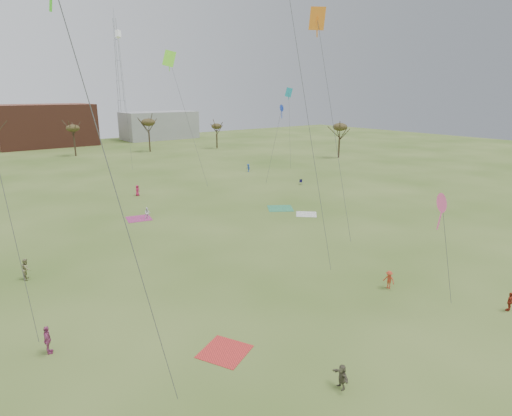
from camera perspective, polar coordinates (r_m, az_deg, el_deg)
ground at (r=31.85m, az=13.68°, el=-14.26°), size 260.00×260.00×0.00m
spectator_fore_a at (r=36.66m, az=31.12°, el=-10.79°), size 0.87×0.39×1.45m
spectator_fore_b at (r=41.38m, az=-28.64°, el=-7.24°), size 0.97×1.08×1.85m
spectator_fore_c at (r=24.95m, az=11.52°, el=-21.43°), size 0.67×1.37×1.42m
flyer_mid_b at (r=36.49m, az=17.54°, el=-9.22°), size 0.66×1.03×1.52m
spectator_mid_d at (r=29.83m, az=-26.37°, el=-15.71°), size 0.72×1.15×1.83m
spectator_mid_e at (r=55.01m, az=-14.48°, el=-0.67°), size 0.85×0.75×1.46m
flyer_far_b at (r=67.54m, az=-15.75°, el=2.30°), size 0.97×0.90×1.67m
flyer_far_c at (r=84.79m, az=-1.06°, el=5.45°), size 0.59×1.02×1.57m
blanket_red at (r=27.65m, az=-4.25°, el=-18.82°), size 3.64×3.64×0.03m
blanket_cream at (r=55.68m, az=6.83°, el=-0.85°), size 3.72×3.72×0.03m
blanket_plum at (r=55.47m, az=-15.56°, el=-1.39°), size 3.53×3.53×0.03m
blanket_olive at (r=58.17m, az=3.30°, el=-0.06°), size 4.66×4.66×0.03m
camp_chair_right at (r=73.55m, az=6.08°, el=3.39°), size 0.74×0.74×0.87m
kites_aloft at (r=52.00m, az=-8.41°, el=19.89°), size 60.83×67.48×25.34m
tree_line at (r=98.24m, az=-26.36°, el=8.96°), size 117.44×49.32×8.91m
building_brick at (r=139.82m, az=-26.63°, el=9.96°), size 26.00×16.00×12.00m
building_grey at (r=148.86m, az=-12.94°, el=10.85°), size 24.00×12.00×9.00m
radio_tower at (r=151.15m, az=-18.03°, el=16.15°), size 1.51×1.72×41.00m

